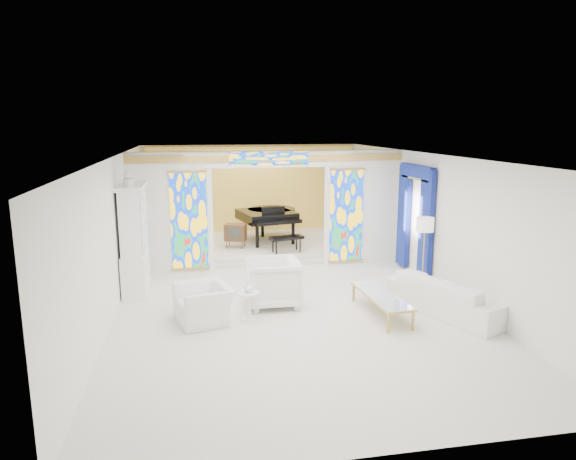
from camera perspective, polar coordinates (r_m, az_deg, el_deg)
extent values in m
plane|color=white|center=(11.61, -0.59, -6.68)|extent=(12.00, 12.00, 0.00)
cube|color=white|center=(11.04, -0.62, 8.27)|extent=(7.00, 12.00, 0.02)
cube|color=white|center=(17.09, -4.09, 4.40)|extent=(7.00, 0.02, 3.00)
cube|color=white|center=(5.64, 10.18, -10.99)|extent=(7.00, 0.02, 3.00)
cube|color=white|center=(11.18, -18.57, -0.05)|extent=(0.02, 12.00, 3.00)
cube|color=white|center=(12.31, 15.66, 1.15)|extent=(0.02, 12.00, 3.00)
cube|color=white|center=(13.05, -13.04, 1.86)|extent=(2.00, 0.18, 3.00)
cube|color=white|center=(13.75, 8.26, 2.54)|extent=(2.00, 0.18, 3.00)
cube|color=white|center=(13.02, -2.15, 7.90)|extent=(3.00, 0.18, 0.40)
cube|color=white|center=(12.97, -8.60, 1.08)|extent=(0.12, 0.06, 2.60)
cube|color=white|center=(13.40, 4.32, 1.52)|extent=(0.12, 0.06, 2.60)
cube|color=white|center=(12.93, -2.08, 7.21)|extent=(3.24, 0.06, 0.12)
cube|color=#EAB558|center=(12.92, -2.09, 7.96)|extent=(7.00, 0.05, 0.18)
cube|color=gold|center=(12.96, -10.94, 0.99)|extent=(0.90, 0.04, 2.40)
cube|color=gold|center=(13.54, 6.50, 1.58)|extent=(0.90, 0.04, 2.40)
cube|color=gold|center=(12.91, -2.08, 7.96)|extent=(2.00, 0.04, 0.34)
cube|color=white|center=(15.49, -3.21, -1.65)|extent=(6.80, 3.80, 0.18)
cube|color=gold|center=(16.98, -4.04, 4.35)|extent=(6.70, 0.10, 2.90)
cylinder|color=#BC9542|center=(15.04, -2.51, 7.45)|extent=(0.48, 0.48, 0.30)
cube|color=navy|center=(12.34, 15.11, 0.50)|extent=(0.12, 0.55, 2.60)
cube|color=navy|center=(13.50, 12.75, 1.55)|extent=(0.12, 0.55, 2.60)
cube|color=navy|center=(12.76, 14.14, 6.35)|extent=(0.14, 1.70, 0.30)
cube|color=gold|center=(12.77, 14.10, 5.60)|extent=(0.12, 1.50, 0.06)
cube|color=white|center=(11.97, -16.53, -4.36)|extent=(0.50, 1.40, 0.90)
cube|color=white|center=(11.71, -16.85, 1.06)|extent=(0.44, 1.30, 1.40)
cube|color=white|center=(11.69, -15.73, 1.11)|extent=(0.01, 1.20, 1.30)
cube|color=white|center=(11.60, -17.07, 4.66)|extent=(0.56, 1.46, 0.08)
cylinder|color=silver|center=(11.24, -17.30, 5.05)|extent=(0.22, 0.22, 0.16)
sphere|color=silver|center=(11.23, -17.35, 5.86)|extent=(0.20, 0.20, 0.20)
imported|color=white|center=(9.86, -9.38, -8.08)|extent=(1.18, 1.27, 0.70)
imported|color=white|center=(10.54, -1.74, -5.83)|extent=(1.08, 1.05, 0.97)
imported|color=white|center=(10.61, 17.40, -6.94)|extent=(1.87, 2.69, 0.73)
cylinder|color=white|center=(9.79, -4.41, -6.98)|extent=(0.49, 0.49, 0.03)
cylinder|color=white|center=(9.88, -4.39, -8.44)|extent=(0.08, 0.08, 0.51)
cylinder|color=white|center=(9.97, -4.36, -9.79)|extent=(0.33, 0.33, 0.03)
imported|color=white|center=(9.75, -4.42, -6.37)|extent=(0.18, 0.18, 0.19)
cube|color=white|center=(10.20, 10.33, -7.16)|extent=(0.64, 1.86, 0.04)
cube|color=#BC9542|center=(10.21, 10.32, -7.26)|extent=(0.67, 1.89, 0.03)
cube|color=#BC9542|center=(9.44, 11.10, -10.11)|extent=(0.04, 0.04, 0.38)
cube|color=#BC9542|center=(9.63, 13.70, -9.76)|extent=(0.04, 0.04, 0.38)
cube|color=#BC9542|center=(10.94, 7.29, -6.90)|extent=(0.04, 0.04, 0.38)
cube|color=#BC9542|center=(11.11, 9.60, -6.67)|extent=(0.04, 0.04, 0.38)
cylinder|color=#BC9542|center=(12.27, 14.63, -5.98)|extent=(0.27, 0.27, 0.03)
cylinder|color=#BC9542|center=(12.07, 14.81, -2.72)|extent=(0.03, 0.03, 1.47)
cylinder|color=white|center=(11.92, 14.99, 0.61)|extent=(0.39, 0.39, 0.31)
cube|color=black|center=(15.45, -2.42, 1.60)|extent=(1.80, 1.88, 0.29)
cylinder|color=black|center=(15.89, -1.85, 1.89)|extent=(1.76, 1.76, 0.29)
cube|color=black|center=(14.61, -1.12, 0.87)|extent=(1.41, 0.61, 0.10)
cube|color=beige|center=(14.54, -0.99, 0.89)|extent=(1.27, 0.39, 0.03)
cube|color=black|center=(14.89, -1.65, 2.11)|extent=(0.70, 0.19, 0.26)
cube|color=black|center=(14.13, -0.16, -0.86)|extent=(0.98, 0.56, 0.08)
cylinder|color=black|center=(14.69, -3.44, -0.76)|extent=(0.12, 0.12, 0.63)
cylinder|color=black|center=(15.10, 0.57, -0.40)|extent=(0.12, 0.12, 0.63)
cylinder|color=black|center=(16.13, -2.85, 0.37)|extent=(0.12, 0.12, 0.63)
cube|color=brown|center=(14.73, -5.85, -0.25)|extent=(0.68, 0.56, 0.47)
cube|color=#323734|center=(14.54, -6.04, -0.30)|extent=(0.37, 0.14, 0.30)
cone|color=brown|center=(14.73, -6.82, -1.64)|extent=(0.04, 0.04, 0.21)
cone|color=brown|center=(14.62, -5.09, -1.70)|extent=(0.04, 0.04, 0.21)
cone|color=brown|center=(15.00, -6.54, -1.39)|extent=(0.04, 0.04, 0.21)
cone|color=brown|center=(14.89, -4.84, -1.45)|extent=(0.04, 0.04, 0.21)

